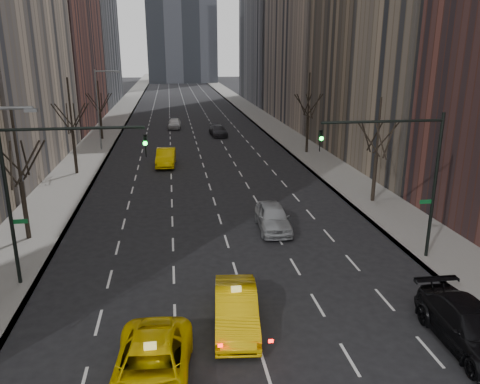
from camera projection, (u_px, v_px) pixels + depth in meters
name	position (u px, v px, depth m)	size (l,w,h in m)	color
sidewalk_left	(115.00, 120.00, 77.93)	(4.50, 320.00, 0.15)	slate
sidewalk_right	(259.00, 117.00, 81.36)	(4.50, 320.00, 0.15)	slate
tree_lw_b	(21.00, 182.00, 27.69)	(3.36, 3.50, 7.82)	black
tree_lw_c	(73.00, 132.00, 42.74)	(3.36, 3.50, 8.74)	black
tree_lw_d	(100.00, 112.00, 59.91)	(3.36, 3.50, 7.36)	black
tree_rw_b	(376.00, 155.00, 34.83)	(3.36, 3.50, 7.82)	black
tree_rw_c	(308.00, 118.00, 51.78)	(3.36, 3.50, 8.74)	black
traffic_mast_left	(43.00, 177.00, 21.90)	(6.69, 0.39, 8.00)	black
traffic_mast_right	(407.00, 164.00, 24.45)	(6.69, 0.39, 8.00)	black
streetlight_far	(101.00, 102.00, 52.85)	(2.83, 0.22, 9.00)	slate
taxi_suv	(151.00, 369.00, 15.89)	(2.67, 5.79, 1.61)	#E9C404
taxi_sedan	(236.00, 309.00, 19.53)	(1.75, 5.02, 1.66)	#E2B004
silver_sedan_ahead	(273.00, 217.00, 30.25)	(1.98, 4.93, 1.68)	#95989C
parked_suv_black	(470.00, 327.00, 18.23)	(2.34, 5.75, 1.67)	black
far_taxi	(166.00, 157.00, 47.07)	(1.81, 5.20, 1.71)	yellow
far_suv_grey	(218.00, 131.00, 63.39)	(2.00, 4.93, 1.43)	#2A292E
far_car_white	(174.00, 123.00, 69.58)	(1.81, 4.51, 1.54)	silver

